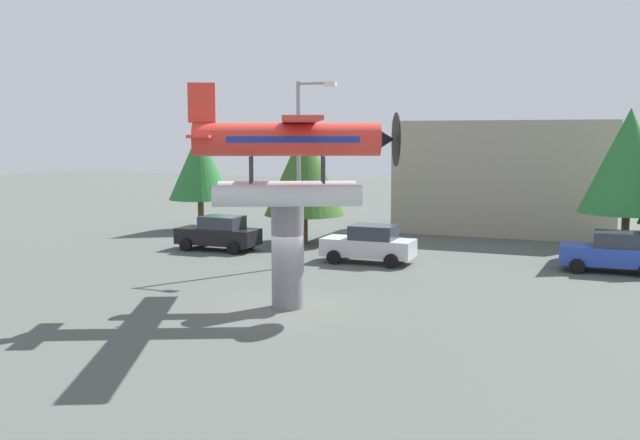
# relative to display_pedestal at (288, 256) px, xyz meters

# --- Properties ---
(ground_plane) EXTENTS (140.00, 140.00, 0.00)m
(ground_plane) POSITION_rel_display_pedestal_xyz_m (0.00, 0.00, -1.78)
(ground_plane) COLOR #4C514C
(display_pedestal) EXTENTS (1.10, 1.10, 3.56)m
(display_pedestal) POSITION_rel_display_pedestal_xyz_m (0.00, 0.00, 0.00)
(display_pedestal) COLOR slate
(display_pedestal) RESTS_ON ground
(floatplane_monument) EXTENTS (7.16, 9.93, 4.00)m
(floatplane_monument) POSITION_rel_display_pedestal_xyz_m (0.12, 0.05, 3.45)
(floatplane_monument) COLOR silver
(floatplane_monument) RESTS_ON display_pedestal
(car_near_black) EXTENTS (4.20, 2.02, 1.76)m
(car_near_black) POSITION_rel_display_pedestal_xyz_m (-8.17, 9.73, -0.90)
(car_near_black) COLOR black
(car_near_black) RESTS_ON ground
(car_mid_silver) EXTENTS (4.20, 2.02, 1.76)m
(car_mid_silver) POSITION_rel_display_pedestal_xyz_m (0.04, 9.09, -0.90)
(car_mid_silver) COLOR silver
(car_mid_silver) RESTS_ON ground
(car_far_blue) EXTENTS (4.20, 2.02, 1.76)m
(car_far_blue) POSITION_rel_display_pedestal_xyz_m (10.43, 10.77, -0.90)
(car_far_blue) COLOR #2847B7
(car_far_blue) RESTS_ON ground
(streetlight_primary) EXTENTS (1.84, 0.28, 8.17)m
(streetlight_primary) POSITION_rel_display_pedestal_xyz_m (-2.47, 7.19, 2.94)
(streetlight_primary) COLOR gray
(streetlight_primary) RESTS_ON ground
(storefront_building) EXTENTS (12.54, 5.72, 6.66)m
(storefront_building) POSITION_rel_display_pedestal_xyz_m (4.47, 22.00, 1.55)
(storefront_building) COLOR #9E9384
(storefront_building) RESTS_ON ground
(tree_west) EXTENTS (3.81, 3.81, 6.16)m
(tree_west) POSITION_rel_display_pedestal_xyz_m (-12.95, 15.96, 2.25)
(tree_west) COLOR brown
(tree_west) RESTS_ON ground
(tree_east) EXTENTS (4.32, 4.32, 6.35)m
(tree_east) POSITION_rel_display_pedestal_xyz_m (-5.03, 13.50, 2.16)
(tree_east) COLOR brown
(tree_east) RESTS_ON ground
(tree_center_back) EXTENTS (4.38, 4.38, 7.10)m
(tree_center_back) POSITION_rel_display_pedestal_xyz_m (10.96, 14.19, 2.87)
(tree_center_back) COLOR brown
(tree_center_back) RESTS_ON ground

